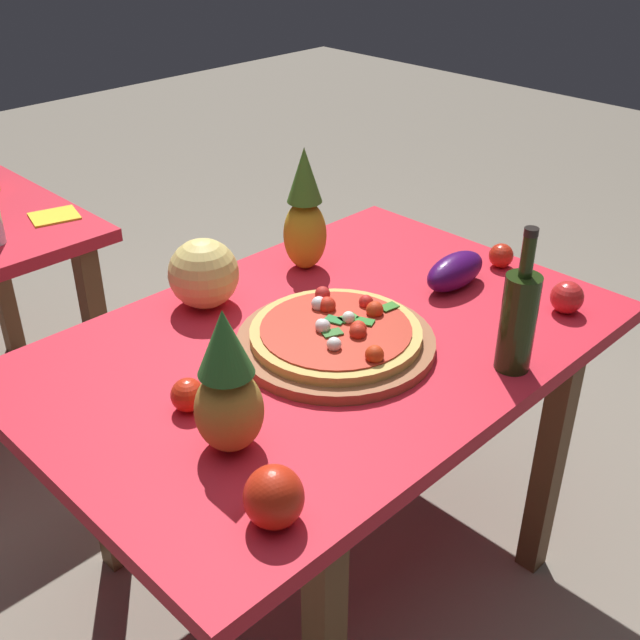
% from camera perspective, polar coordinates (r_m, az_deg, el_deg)
% --- Properties ---
extents(ground_plane, '(10.00, 10.00, 0.00)m').
position_cam_1_polar(ground_plane, '(2.25, 0.28, -17.28)').
color(ground_plane, gray).
extents(display_table, '(1.36, 0.91, 0.73)m').
position_cam_1_polar(display_table, '(1.83, 0.33, -3.49)').
color(display_table, brown).
rests_on(display_table, ground_plane).
extents(pizza_board, '(0.45, 0.45, 0.02)m').
position_cam_1_polar(pizza_board, '(1.74, 1.16, -1.65)').
color(pizza_board, brown).
rests_on(pizza_board, display_table).
extents(pizza, '(0.39, 0.39, 0.06)m').
position_cam_1_polar(pizza, '(1.73, 1.27, -0.81)').
color(pizza, tan).
rests_on(pizza, pizza_board).
extents(wine_bottle, '(0.08, 0.08, 0.33)m').
position_cam_1_polar(wine_bottle, '(1.67, 14.35, 0.07)').
color(wine_bottle, black).
rests_on(wine_bottle, display_table).
extents(pineapple_left, '(0.13, 0.13, 0.29)m').
position_cam_1_polar(pineapple_left, '(1.40, -6.80, -5.01)').
color(pineapple_left, '#AB8332').
rests_on(pineapple_left, display_table).
extents(pineapple_right, '(0.11, 0.11, 0.33)m').
position_cam_1_polar(pineapple_right, '(2.04, -1.13, 7.66)').
color(pineapple_right, gold).
rests_on(pineapple_right, display_table).
extents(melon, '(0.17, 0.17, 0.17)m').
position_cam_1_polar(melon, '(1.90, -8.54, 3.39)').
color(melon, '#EBCE70').
rests_on(melon, display_table).
extents(bell_pepper, '(0.10, 0.10, 0.11)m').
position_cam_1_polar(bell_pepper, '(1.30, -3.41, -12.85)').
color(bell_pepper, red).
rests_on(bell_pepper, display_table).
extents(eggplant, '(0.20, 0.09, 0.09)m').
position_cam_1_polar(eggplant, '(2.01, 9.89, 3.56)').
color(eggplant, '#3E0E53').
rests_on(eggplant, display_table).
extents(tomato_near_board, '(0.08, 0.08, 0.08)m').
position_cam_1_polar(tomato_near_board, '(1.96, 17.68, 1.60)').
color(tomato_near_board, red).
rests_on(tomato_near_board, display_table).
extents(tomato_at_corner, '(0.07, 0.07, 0.07)m').
position_cam_1_polar(tomato_at_corner, '(1.56, -9.73, -5.41)').
color(tomato_at_corner, red).
rests_on(tomato_at_corner, display_table).
extents(tomato_by_bottle, '(0.07, 0.07, 0.07)m').
position_cam_1_polar(tomato_by_bottle, '(2.15, 13.15, 4.63)').
color(tomato_by_bottle, red).
rests_on(tomato_by_bottle, display_table).
extents(napkin_folded, '(0.17, 0.15, 0.01)m').
position_cam_1_polar(napkin_folded, '(2.55, -18.93, 7.23)').
color(napkin_folded, yellow).
rests_on(napkin_folded, background_table).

